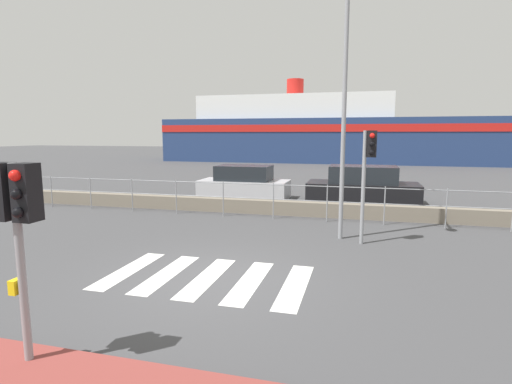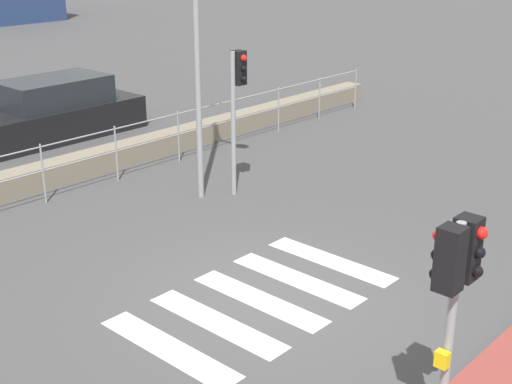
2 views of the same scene
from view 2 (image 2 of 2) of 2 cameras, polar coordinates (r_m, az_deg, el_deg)
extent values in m
plane|color=#424244|center=(10.90, 0.53, -8.46)|extent=(160.00, 160.00, 0.00)
cube|color=silver|center=(9.78, -7.00, -12.31)|extent=(0.45, 2.40, 0.01)
cube|color=silver|center=(10.29, -3.16, -10.37)|extent=(0.45, 2.40, 0.01)
cube|color=silver|center=(10.85, 0.25, -8.59)|extent=(0.45, 2.40, 0.01)
cube|color=silver|center=(11.46, 3.29, -6.96)|extent=(0.45, 2.40, 0.01)
cube|color=silver|center=(12.10, 5.99, -5.49)|extent=(0.45, 2.40, 0.01)
cube|color=slate|center=(15.77, -18.21, 0.80)|extent=(24.26, 0.55, 0.50)
cylinder|color=gray|center=(14.77, -16.88, 3.46)|extent=(21.83, 0.03, 0.03)
cylinder|color=gray|center=(14.91, -16.69, 1.63)|extent=(21.83, 0.03, 0.03)
cylinder|color=gray|center=(14.93, -16.66, 1.41)|extent=(0.04, 0.04, 1.25)
cylinder|color=gray|center=(15.88, -11.11, 3.01)|extent=(0.04, 0.04, 1.25)
cylinder|color=gray|center=(16.97, -6.22, 4.40)|extent=(0.04, 0.04, 1.25)
cylinder|color=gray|center=(18.18, -1.93, 5.59)|extent=(0.04, 0.04, 1.25)
cylinder|color=gray|center=(19.49, 1.82, 6.60)|extent=(0.04, 0.04, 1.25)
cylinder|color=gray|center=(20.87, 5.09, 7.46)|extent=(0.04, 0.04, 1.25)
cylinder|color=gray|center=(22.31, 7.97, 8.18)|extent=(0.04, 0.04, 1.25)
cylinder|color=gray|center=(7.81, 15.21, -11.04)|extent=(0.10, 0.10, 2.56)
cube|color=black|center=(7.23, 15.26, -5.22)|extent=(0.24, 0.24, 0.68)
sphere|color=red|center=(7.20, 14.43, -3.40)|extent=(0.13, 0.13, 0.13)
sphere|color=black|center=(7.29, 14.29, -4.92)|extent=(0.13, 0.13, 0.13)
sphere|color=black|center=(7.38, 14.15, -6.40)|extent=(0.13, 0.13, 0.13)
cube|color=black|center=(7.51, 16.47, -4.35)|extent=(0.24, 0.24, 0.68)
sphere|color=red|center=(7.38, 17.60, -3.15)|extent=(0.13, 0.13, 0.13)
sphere|color=black|center=(7.46, 17.43, -4.63)|extent=(0.13, 0.13, 0.13)
sphere|color=black|center=(7.55, 17.26, -6.08)|extent=(0.13, 0.13, 0.13)
cube|color=yellow|center=(7.84, 14.66, -12.82)|extent=(0.10, 0.14, 0.18)
cylinder|color=gray|center=(14.54, -1.83, 5.35)|extent=(0.10, 0.10, 2.98)
cube|color=black|center=(14.41, -1.40, 9.91)|extent=(0.24, 0.24, 0.68)
sphere|color=red|center=(14.28, -1.00, 10.68)|extent=(0.13, 0.13, 0.13)
sphere|color=black|center=(14.31, -0.99, 9.84)|extent=(0.13, 0.13, 0.13)
sphere|color=black|center=(14.35, -0.99, 9.02)|extent=(0.13, 0.13, 0.13)
cylinder|color=gray|center=(14.05, -4.79, 12.99)|extent=(0.12, 0.12, 6.94)
cube|color=black|center=(19.82, -15.65, 5.52)|extent=(4.58, 1.89, 0.87)
cube|color=#1E2328|center=(19.64, -15.87, 7.74)|extent=(2.75, 1.66, 0.71)
camera|label=1|loc=(10.32, 45.83, 0.80)|focal=28.00mm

